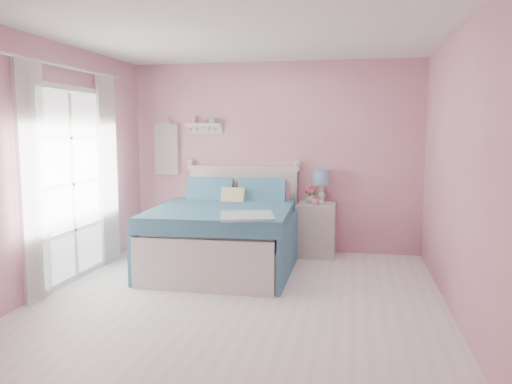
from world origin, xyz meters
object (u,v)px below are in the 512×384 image
(table_lamp, at_px, (321,180))
(bed, at_px, (226,235))
(nightstand, at_px, (316,230))
(teacup, at_px, (315,202))
(vase, at_px, (310,198))

(table_lamp, bearing_deg, bed, -142.43)
(nightstand, relative_size, teacup, 6.84)
(bed, relative_size, teacup, 19.89)
(nightstand, bearing_deg, vase, 176.14)
(bed, height_order, table_lamp, bed)
(teacup, bearing_deg, table_lamp, 73.59)
(bed, distance_m, nightstand, 1.30)
(vase, bearing_deg, table_lamp, 28.70)
(table_lamp, xyz_separation_m, teacup, (-0.07, -0.23, -0.26))
(nightstand, height_order, table_lamp, table_lamp)
(nightstand, relative_size, table_lamp, 1.63)
(table_lamp, bearing_deg, teacup, -106.41)
(vase, xyz_separation_m, teacup, (0.07, -0.15, -0.03))
(nightstand, bearing_deg, teacup, -96.84)
(table_lamp, bearing_deg, vase, -151.30)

